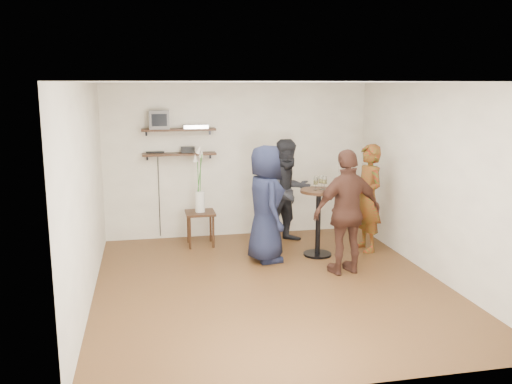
% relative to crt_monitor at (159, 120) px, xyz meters
% --- Properties ---
extents(room, '(4.58, 5.08, 2.68)m').
position_rel_crt_monitor_xyz_m(room, '(1.31, -2.38, -0.72)').
color(room, '#472D16').
rests_on(room, ground).
extents(shelf_upper, '(1.20, 0.25, 0.04)m').
position_rel_crt_monitor_xyz_m(shelf_upper, '(0.31, 0.00, -0.17)').
color(shelf_upper, black).
rests_on(shelf_upper, room).
extents(shelf_lower, '(1.20, 0.25, 0.04)m').
position_rel_crt_monitor_xyz_m(shelf_lower, '(0.31, 0.00, -0.57)').
color(shelf_lower, black).
rests_on(shelf_lower, room).
extents(crt_monitor, '(0.32, 0.30, 0.30)m').
position_rel_crt_monitor_xyz_m(crt_monitor, '(0.00, 0.00, 0.00)').
color(crt_monitor, '#59595B').
rests_on(crt_monitor, shelf_upper).
extents(dvd_deck, '(0.40, 0.24, 0.06)m').
position_rel_crt_monitor_xyz_m(dvd_deck, '(0.59, 0.00, -0.12)').
color(dvd_deck, silver).
rests_on(dvd_deck, shelf_upper).
extents(radio, '(0.22, 0.10, 0.10)m').
position_rel_crt_monitor_xyz_m(radio, '(0.45, 0.00, -0.50)').
color(radio, black).
rests_on(radio, shelf_lower).
extents(power_strip, '(0.30, 0.05, 0.03)m').
position_rel_crt_monitor_xyz_m(power_strip, '(-0.08, 0.05, -0.54)').
color(power_strip, black).
rests_on(power_strip, shelf_lower).
extents(side_table, '(0.47, 0.47, 0.56)m').
position_rel_crt_monitor_xyz_m(side_table, '(0.59, -0.41, -1.55)').
color(side_table, black).
rests_on(side_table, room).
extents(vase_lilies, '(0.20, 0.21, 1.08)m').
position_rel_crt_monitor_xyz_m(vase_lilies, '(0.59, -0.41, -1.12)').
color(vase_lilies, white).
rests_on(vase_lilies, side_table).
extents(drinks_table, '(0.56, 0.56, 1.02)m').
position_rel_crt_monitor_xyz_m(drinks_table, '(2.29, -1.30, -1.36)').
color(drinks_table, black).
rests_on(drinks_table, room).
extents(wine_glass_fl, '(0.06, 0.06, 0.19)m').
position_rel_crt_monitor_xyz_m(wine_glass_fl, '(2.23, -1.34, -0.86)').
color(wine_glass_fl, silver).
rests_on(wine_glass_fl, drinks_table).
extents(wine_glass_fr, '(0.07, 0.07, 0.20)m').
position_rel_crt_monitor_xyz_m(wine_glass_fr, '(2.37, -1.33, -0.85)').
color(wine_glass_fr, silver).
rests_on(wine_glass_fr, drinks_table).
extents(wine_glass_bl, '(0.07, 0.07, 0.20)m').
position_rel_crt_monitor_xyz_m(wine_glass_bl, '(2.27, -1.25, -0.86)').
color(wine_glass_bl, silver).
rests_on(wine_glass_bl, drinks_table).
extents(wine_glass_br, '(0.07, 0.07, 0.21)m').
position_rel_crt_monitor_xyz_m(wine_glass_br, '(2.33, -1.29, -0.85)').
color(wine_glass_br, silver).
rests_on(wine_glass_br, drinks_table).
extents(person_plaid, '(0.47, 0.66, 1.68)m').
position_rel_crt_monitor_xyz_m(person_plaid, '(3.13, -1.20, -1.18)').
color(person_plaid, '#A41712').
rests_on(person_plaid, room).
extents(person_dark, '(0.99, 0.88, 1.71)m').
position_rel_crt_monitor_xyz_m(person_dark, '(2.03, -0.50, -1.16)').
color(person_dark, black).
rests_on(person_dark, room).
extents(person_navy, '(0.62, 0.89, 1.72)m').
position_rel_crt_monitor_xyz_m(person_navy, '(1.46, -1.37, -1.16)').
color(person_navy, '#161A31').
rests_on(person_navy, room).
extents(person_brown, '(1.07, 0.59, 1.73)m').
position_rel_crt_monitor_xyz_m(person_brown, '(2.43, -2.13, -1.15)').
color(person_brown, '#42251C').
rests_on(person_brown, room).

